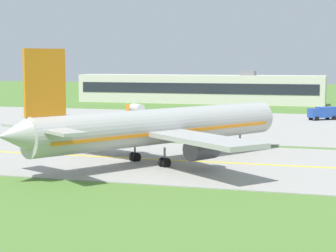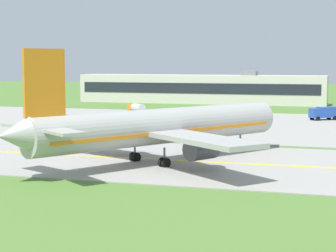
{
  "view_description": "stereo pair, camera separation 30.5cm",
  "coord_description": "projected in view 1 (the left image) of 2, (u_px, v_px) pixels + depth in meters",
  "views": [
    {
      "loc": [
        26.05,
        -67.16,
        11.49
      ],
      "look_at": [
        5.54,
        0.51,
        4.0
      ],
      "focal_mm": 65.5,
      "sensor_mm": 36.0,
      "label": 1
    },
    {
      "loc": [
        26.35,
        -67.07,
        11.49
      ],
      "look_at": [
        5.54,
        0.51,
        4.0
      ],
      "focal_mm": 65.5,
      "sensor_mm": 36.0,
      "label": 2
    }
  ],
  "objects": [
    {
      "name": "service_truck_baggage",
      "position": [
        135.0,
        109.0,
        128.59
      ],
      "size": [
        5.56,
        5.81,
        2.65
      ],
      "color": "orange",
      "rests_on": "ground"
    },
    {
      "name": "apron_pad",
      "position": [
        259.0,
        125.0,
        109.72
      ],
      "size": [
        140.0,
        52.0,
        0.1
      ],
      "primitive_type": "cube",
      "color": "#9E9B93",
      "rests_on": "ground"
    },
    {
      "name": "terminal_building",
      "position": [
        199.0,
        89.0,
        167.96
      ],
      "size": [
        68.0,
        8.36,
        8.95
      ],
      "color": "beige",
      "rests_on": "ground"
    },
    {
      "name": "airplane_lead",
      "position": [
        160.0,
        127.0,
        68.86
      ],
      "size": [
        29.57,
        35.45,
        12.7
      ],
      "color": "#ADADA8",
      "rests_on": "ground"
    },
    {
      "name": "ground_plane",
      "position": [
        122.0,
        158.0,
        72.64
      ],
      "size": [
        500.0,
        500.0,
        0.0
      ],
      "primitive_type": "plane",
      "color": "#517A33"
    },
    {
      "name": "taxiway_centreline",
      "position": [
        122.0,
        158.0,
        72.63
      ],
      "size": [
        220.0,
        0.6,
        0.01
      ],
      "primitive_type": "cube",
      "color": "yellow",
      "rests_on": "taxiway_strip"
    },
    {
      "name": "taxiway_strip",
      "position": [
        122.0,
        158.0,
        72.63
      ],
      "size": [
        240.0,
        28.0,
        0.1
      ],
      "primitive_type": "cube",
      "color": "#9E9B93",
      "rests_on": "ground"
    },
    {
      "name": "service_truck_catering",
      "position": [
        323.0,
        113.0,
        119.41
      ],
      "size": [
        6.02,
        5.26,
        2.6
      ],
      "color": "#264CA5",
      "rests_on": "ground"
    }
  ]
}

